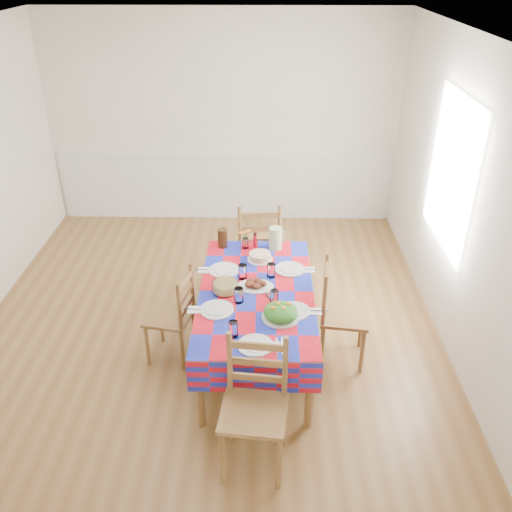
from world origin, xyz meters
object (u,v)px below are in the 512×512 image
Objects in this scene: meat_platter at (255,285)px; chair_right at (339,314)px; green_pitcher at (275,238)px; chair_near at (254,408)px; chair_far at (259,247)px; chair_left at (174,316)px; dining_table at (256,299)px; tea_pitcher at (223,238)px.

meat_platter is 0.78m from chair_right.
chair_right is at bearing -53.90° from green_pitcher.
chair_near is 2.29m from chair_far.
meat_platter is at bearing -104.42° from green_pitcher.
meat_platter is 0.78m from chair_left.
chair_right reaches higher than dining_table.
meat_platter is at bearing 99.79° from dining_table.
chair_far is (-0.00, 2.29, 0.02)m from chair_near.
chair_near is at bearing -89.25° from meat_platter.
green_pitcher is 0.21× the size of chair_far.
meat_platter is 0.31× the size of chair_near.
chair_near is (0.35, -1.94, -0.31)m from tea_pitcher.
meat_platter is 0.74m from green_pitcher.
tea_pitcher reaches higher than chair_left.
dining_table is at bearing -80.21° from meat_platter.
dining_table is 0.75m from chair_left.
tea_pitcher is at bearing 113.45° from dining_table.
green_pitcher is 0.52m from tea_pitcher.
green_pitcher is 1.95m from chair_near.
tea_pitcher is (-0.33, 0.73, 0.07)m from meat_platter.
meat_platter is 0.35× the size of chair_left.
chair_right is (0.72, -1.14, -0.05)m from chair_far.
tea_pitcher is at bearing 165.37° from chair_left.
green_pitcher is 0.23× the size of chair_right.
chair_near reaches higher than dining_table.
chair_left is at bearing 97.95° from chair_right.
tea_pitcher is 1.37m from chair_right.
dining_table is 2.03× the size of chair_left.
chair_left is (-0.73, -1.15, -0.08)m from chair_far.
chair_right reaches higher than chair_left.
chair_far is at bearing 96.54° from chair_near.
green_pitcher is at bearing 43.51° from chair_right.
chair_far is 1.37m from chair_left.
green_pitcher is 1.00m from chair_right.
green_pitcher is 0.51m from chair_far.
chair_near is 1.36m from chair_right.
green_pitcher reaches higher than meat_platter.
green_pitcher is (0.17, 0.77, 0.19)m from dining_table.
chair_far reaches higher than green_pitcher.
chair_far is (0.35, 0.35, -0.28)m from tea_pitcher.
chair_right is at bearing 64.48° from chair_near.
green_pitcher is at bearing 141.79° from chair_left.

